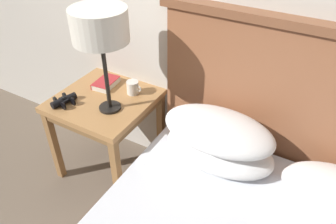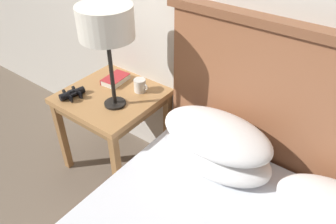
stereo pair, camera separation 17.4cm
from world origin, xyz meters
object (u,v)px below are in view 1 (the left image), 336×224
Objects in this scene: nightstand at (105,108)px; binoculars_pair at (64,101)px; coffee_mug at (133,88)px; book_on_nightstand at (106,83)px; table_lamp at (100,27)px.

binoculars_pair reaches higher than nightstand.
coffee_mug reaches higher than binoculars_pair.
binoculars_pair is (-0.09, -0.29, 0.00)m from book_on_nightstand.
table_lamp is 5.83× the size of coffee_mug.
book_on_nightstand is 0.30m from binoculars_pair.
coffee_mug reaches higher than book_on_nightstand.
book_on_nightstand reaches higher than nightstand.
coffee_mug is (0.30, 0.30, 0.02)m from binoculars_pair.
book_on_nightstand is 0.21m from coffee_mug.
nightstand is at bearing -134.12° from coffee_mug.
binoculars_pair is 0.42m from coffee_mug.
nightstand is 5.73× the size of coffee_mug.
coffee_mug is at bearing 45.59° from binoculars_pair.
nightstand is 3.13× the size of book_on_nightstand.
coffee_mug is (0.03, 0.20, -0.46)m from table_lamp.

